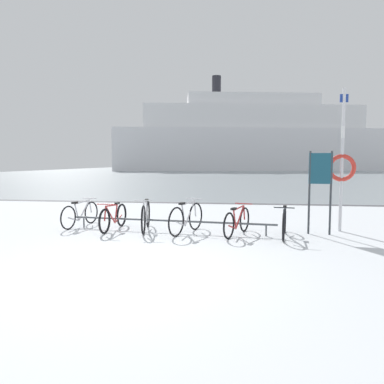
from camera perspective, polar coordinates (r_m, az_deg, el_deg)
The scene contains 11 objects.
ground at distance 59.45m, azimuth 5.92°, elevation 2.97°, with size 80.00×132.00×0.08m.
bike_rack at distance 9.35m, azimuth -3.58°, elevation -4.56°, with size 5.38×0.63×0.31m.
bicycle_0 at distance 10.52m, azimuth -17.07°, elevation -3.32°, with size 0.49×1.66×0.75m.
bicycle_1 at distance 9.76m, azimuth -12.19°, elevation -3.88°, with size 0.46×1.72×0.74m.
bicycle_2 at distance 9.52m, azimuth -7.25°, elevation -3.74°, with size 0.46×1.79×0.85m.
bicycle_3 at distance 9.11m, azimuth -0.87°, elevation -4.10°, with size 0.69×1.62×0.84m.
bicycle_4 at distance 8.93m, azimuth 7.08°, elevation -4.60°, with size 0.69×1.56×0.74m.
bicycle_5 at distance 8.95m, azimuth 14.25°, elevation -4.63°, with size 0.46×1.67×0.76m.
info_sign at distance 9.41m, azimuth 19.45°, elevation 2.10°, with size 0.55×0.11×2.05m.
rescue_post at distance 10.03m, azimuth 22.41°, elevation 4.12°, with size 0.70×0.11×3.62m.
ferry_ship at distance 75.48m, azimuth 10.02°, elevation 8.10°, with size 58.11×20.60×18.74m.
Camera 1 is at (1.84, -5.49, 1.78)m, focal length 34.08 mm.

